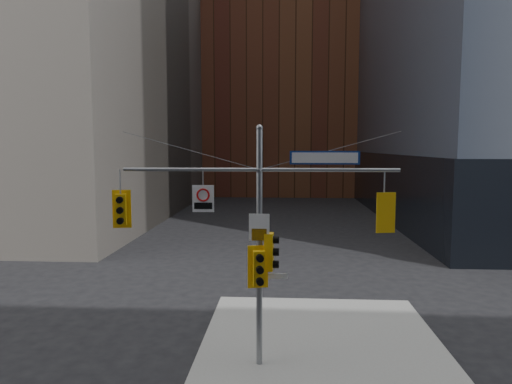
# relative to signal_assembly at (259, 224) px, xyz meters

# --- Properties ---
(sidewalk_corner) EXTENTS (8.00, 8.00, 0.15)m
(sidewalk_corner) POSITION_rel_signal_assembly_xyz_m (2.00, 2.01, -4.34)
(sidewalk_corner) COLOR gray
(sidewalk_corner) RESTS_ON ground
(brick_midrise) EXTENTS (26.00, 20.00, 28.00)m
(brick_midrise) POSITION_rel_signal_assembly_xyz_m (0.00, 56.01, 9.58)
(brick_midrise) COLOR brown
(brick_midrise) RESTS_ON ground
(signal_assembly) EXTENTS (8.00, 0.80, 7.30)m
(signal_assembly) POSITION_rel_signal_assembly_xyz_m (0.00, 0.00, 0.00)
(signal_assembly) COLOR gray
(signal_assembly) RESTS_ON ground
(traffic_light_west_arm) EXTENTS (0.55, 0.49, 1.15)m
(traffic_light_west_arm) POSITION_rel_signal_assembly_xyz_m (-4.13, 0.01, 0.38)
(traffic_light_west_arm) COLOR #F6B30C
(traffic_light_west_arm) RESTS_ON ground
(traffic_light_east_arm) EXTENTS (0.55, 0.49, 1.16)m
(traffic_light_east_arm) POSITION_rel_signal_assembly_xyz_m (3.57, 0.00, 0.38)
(traffic_light_east_arm) COLOR #F6B30C
(traffic_light_east_arm) RESTS_ON ground
(traffic_light_pole_side) EXTENTS (0.45, 0.38, 1.11)m
(traffic_light_pole_side) POSITION_rel_signal_assembly_xyz_m (0.33, 0.00, -0.83)
(traffic_light_pole_side) COLOR #F6B30C
(traffic_light_pole_side) RESTS_ON ground
(traffic_light_pole_front) EXTENTS (0.60, 0.54, 1.27)m
(traffic_light_pole_front) POSITION_rel_signal_assembly_xyz_m (-0.00, -0.27, -1.25)
(traffic_light_pole_front) COLOR #F6B30C
(traffic_light_pole_front) RESTS_ON ground
(street_sign_blade) EXTENTS (1.99, 0.06, 0.39)m
(street_sign_blade) POSITION_rel_signal_assembly_xyz_m (1.87, 0.00, 1.93)
(street_sign_blade) COLOR navy
(street_sign_blade) RESTS_ON ground
(regulatory_sign_arm) EXTENTS (0.64, 0.08, 0.79)m
(regulatory_sign_arm) POSITION_rel_signal_assembly_xyz_m (-1.65, -0.02, 0.76)
(regulatory_sign_arm) COLOR silver
(regulatory_sign_arm) RESTS_ON ground
(regulatory_sign_pole) EXTENTS (0.60, 0.07, 0.78)m
(regulatory_sign_pole) POSITION_rel_signal_assembly_xyz_m (0.00, -0.11, -0.10)
(regulatory_sign_pole) COLOR silver
(regulatory_sign_pole) RESTS_ON ground
(street_blade_ew) EXTENTS (0.78, 0.11, 0.16)m
(street_blade_ew) POSITION_rel_signal_assembly_xyz_m (0.45, 0.01, -1.56)
(street_blade_ew) COLOR silver
(street_blade_ew) RESTS_ON ground
(street_blade_ns) EXTENTS (0.13, 0.81, 0.16)m
(street_blade_ns) POSITION_rel_signal_assembly_xyz_m (0.00, 0.46, -1.47)
(street_blade_ns) COLOR #145926
(street_blade_ns) RESTS_ON ground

